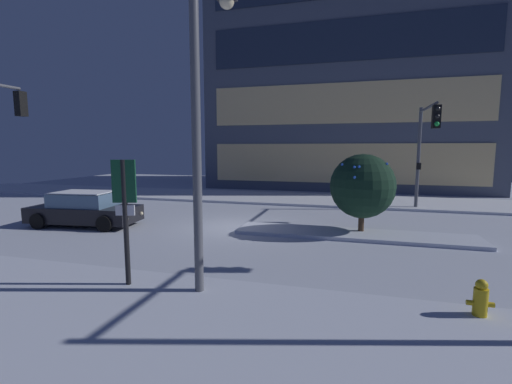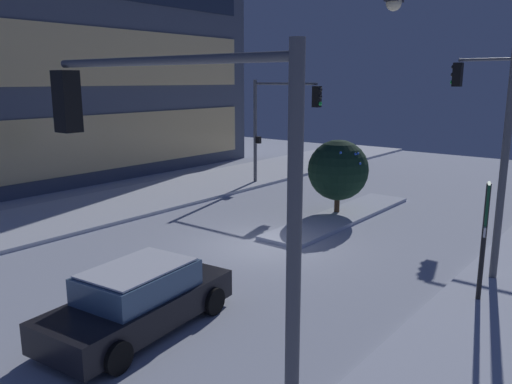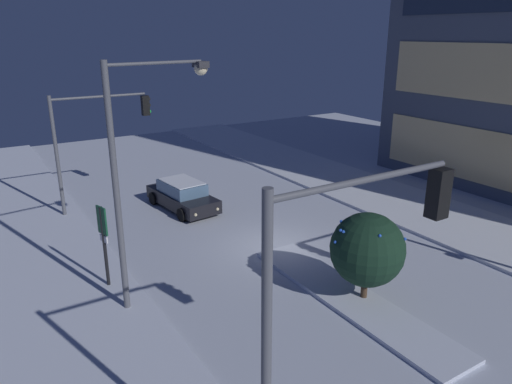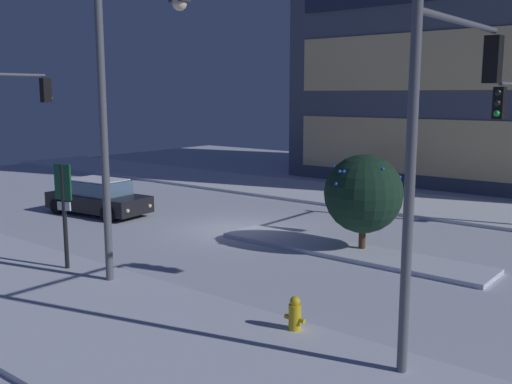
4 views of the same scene
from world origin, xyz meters
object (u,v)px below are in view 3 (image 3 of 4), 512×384
traffic_light_corner_near_right (344,279)px  street_lamp_arched (142,152)px  parking_info_sign (104,237)px  traffic_light_corner_near_left (96,129)px  car_near (182,195)px  decorated_tree_median (367,250)px

traffic_light_corner_near_right → street_lamp_arched: 8.46m
street_lamp_arched → parking_info_sign: (-1.66, -1.05, -3.22)m
traffic_light_corner_near_left → car_near: bearing=-29.5°
car_near → street_lamp_arched: bearing=-36.1°
car_near → street_lamp_arched: (7.79, -4.52, 4.50)m
parking_info_sign → street_lamp_arched: bearing=-72.5°
traffic_light_corner_near_left → decorated_tree_median: (13.55, 5.05, -2.30)m
street_lamp_arched → decorated_tree_median: (3.79, 6.08, -3.31)m
parking_info_sign → decorated_tree_median: 8.97m
car_near → parking_info_sign: size_ratio=1.56×
decorated_tree_median → parking_info_sign: bearing=-127.4°
traffic_light_corner_near_left → parking_info_sign: (8.10, -2.08, -2.21)m
traffic_light_corner_near_left → traffic_light_corner_near_right: bearing=-91.0°
car_near → traffic_light_corner_near_right: traffic_light_corner_near_right is taller
traffic_light_corner_near_left → decorated_tree_median: 14.64m
car_near → traffic_light_corner_near_left: 5.31m
traffic_light_corner_near_left → parking_info_sign: bearing=-104.4°
parking_info_sign → traffic_light_corner_near_left: bearing=60.8°
traffic_light_corner_near_left → parking_info_sign: traffic_light_corner_near_left is taller
car_near → decorated_tree_median: (11.58, 1.56, 1.19)m
street_lamp_arched → decorated_tree_median: size_ratio=2.54×
car_near → parking_info_sign: parking_info_sign is taller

